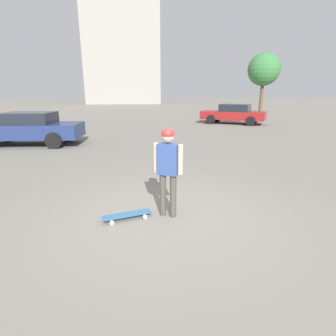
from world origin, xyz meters
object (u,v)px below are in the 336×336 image
(car_parked_far, at_px, (233,114))
(car_parked_near, at_px, (28,128))
(person, at_px, (168,163))
(skateboard, at_px, (127,215))

(car_parked_far, bearing_deg, car_parked_near, 62.65)
(person, distance_m, car_parked_near, 9.66)
(person, relative_size, car_parked_far, 0.34)
(skateboard, xyz_separation_m, car_parked_near, (-4.54, 8.08, 0.70))
(skateboard, distance_m, car_parked_near, 9.29)
(person, xyz_separation_m, car_parked_near, (-5.33, 8.05, -0.29))
(skateboard, bearing_deg, car_parked_far, -132.45)
(person, distance_m, car_parked_far, 16.67)
(person, xyz_separation_m, skateboard, (-0.79, -0.03, -0.99))
(person, xyz_separation_m, car_parked_far, (7.15, 15.05, -0.29))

